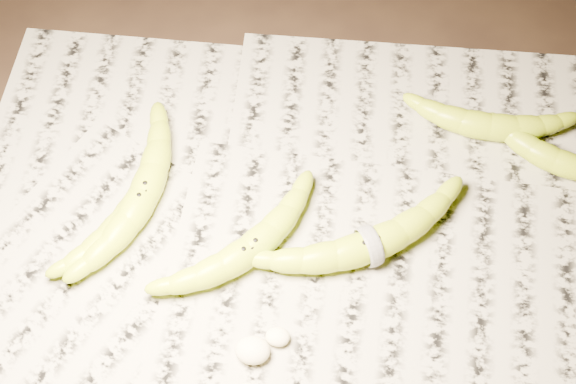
# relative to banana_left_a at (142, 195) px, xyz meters

# --- Properties ---
(ground) EXTENTS (3.00, 3.00, 0.00)m
(ground) POSITION_rel_banana_left_a_xyz_m (0.19, 0.00, -0.03)
(ground) COLOR black
(ground) RESTS_ON ground
(newspaper_patch) EXTENTS (0.90, 0.70, 0.01)m
(newspaper_patch) POSITION_rel_banana_left_a_xyz_m (0.18, -0.03, -0.02)
(newspaper_patch) COLOR #A5A28D
(newspaper_patch) RESTS_ON ground
(banana_left_a) EXTENTS (0.11, 0.24, 0.04)m
(banana_left_a) POSITION_rel_banana_left_a_xyz_m (0.00, 0.00, 0.00)
(banana_left_a) COLOR #C4DF1B
(banana_left_a) RESTS_ON newspaper_patch
(banana_left_b) EXTENTS (0.13, 0.19, 0.03)m
(banana_left_b) POSITION_rel_banana_left_a_xyz_m (-0.02, -0.03, -0.00)
(banana_left_b) COLOR #C4DF1B
(banana_left_b) RESTS_ON newspaper_patch
(banana_center) EXTENTS (0.19, 0.20, 0.04)m
(banana_center) POSITION_rel_banana_left_a_xyz_m (0.14, -0.06, -0.00)
(banana_center) COLOR #C4DF1B
(banana_center) RESTS_ON newspaper_patch
(banana_taped) EXTENTS (0.25, 0.18, 0.04)m
(banana_taped) POSITION_rel_banana_left_a_xyz_m (0.28, -0.03, 0.00)
(banana_taped) COLOR #C4DF1B
(banana_taped) RESTS_ON newspaper_patch
(banana_upper_a) EXTENTS (0.19, 0.07, 0.04)m
(banana_upper_a) POSITION_rel_banana_left_a_xyz_m (0.42, 0.16, -0.00)
(banana_upper_a) COLOR #C4DF1B
(banana_upper_a) RESTS_ON newspaper_patch
(banana_upper_b) EXTENTS (0.18, 0.11, 0.03)m
(banana_upper_b) POSITION_rel_banana_left_a_xyz_m (0.51, 0.12, -0.00)
(banana_upper_b) COLOR #C4DF1B
(banana_upper_b) RESTS_ON newspaper_patch
(measuring_tape) EXTENTS (0.03, 0.05, 0.05)m
(measuring_tape) POSITION_rel_banana_left_a_xyz_m (0.28, -0.03, 0.00)
(measuring_tape) COLOR white
(measuring_tape) RESTS_ON newspaper_patch
(flesh_chunk_a) EXTENTS (0.04, 0.03, 0.02)m
(flesh_chunk_a) POSITION_rel_banana_left_a_xyz_m (0.16, -0.18, -0.01)
(flesh_chunk_a) COLOR #FBF6C2
(flesh_chunk_a) RESTS_ON newspaper_patch
(flesh_chunk_c) EXTENTS (0.03, 0.02, 0.02)m
(flesh_chunk_c) POSITION_rel_banana_left_a_xyz_m (0.19, -0.16, -0.01)
(flesh_chunk_c) COLOR #FBF6C2
(flesh_chunk_c) RESTS_ON newspaper_patch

